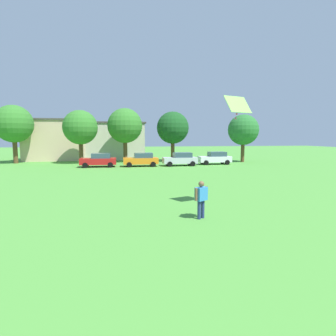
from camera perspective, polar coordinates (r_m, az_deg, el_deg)
ground_plane at (r=29.05m, az=-8.82°, el=-0.90°), size 160.00×160.00×0.00m
adult_bystander at (r=12.44m, az=6.83°, el=-5.82°), size 0.70×0.56×1.70m
kite at (r=14.55m, az=14.15°, el=12.41°), size 1.50×1.05×1.17m
parked_car_red_0 at (r=34.89m, az=-14.02°, el=1.60°), size 4.30×2.02×1.68m
parked_car_orange_1 at (r=34.74m, az=-5.51°, el=1.74°), size 4.30×2.02×1.68m
parked_car_silver_2 at (r=35.35m, az=2.58°, el=1.84°), size 4.30×2.02×1.68m
parked_car_white_3 at (r=37.77m, az=9.67°, el=2.05°), size 4.30×2.02×1.68m
tree_far_left at (r=44.08m, az=-29.17°, el=7.90°), size 5.16×5.16×8.05m
tree_left at (r=40.11m, az=-17.61°, el=7.93°), size 4.70×4.70×7.32m
tree_center at (r=40.79m, az=-8.85°, el=8.55°), size 4.99×4.99×7.78m
tree_right at (r=41.54m, az=0.98°, el=8.24°), size 4.76×4.76×7.42m
tree_far_right at (r=42.22m, az=15.22°, el=7.56°), size 4.45×4.45×6.94m
house_left at (r=47.55m, az=-12.49°, el=5.48°), size 12.59×7.20×6.05m
house_right at (r=48.49m, az=-21.74°, el=5.42°), size 9.47×7.89×6.44m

